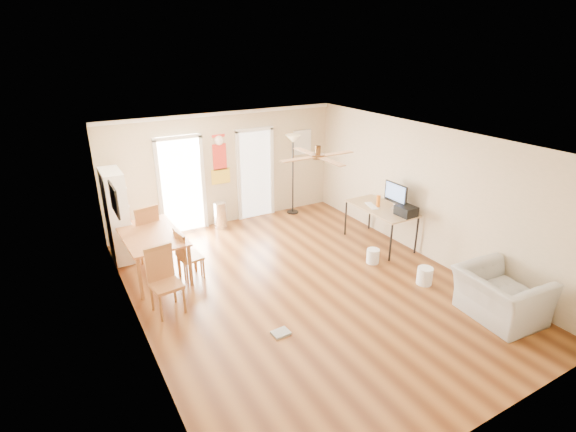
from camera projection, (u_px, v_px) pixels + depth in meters
floor at (305, 288)px, 7.67m from camera, size 7.00×7.00×0.00m
ceiling at (307, 141)px, 6.70m from camera, size 5.50×7.00×0.00m
wall_back at (225, 169)px, 10.00m from camera, size 5.50×0.04×2.60m
wall_front at (491, 335)px, 4.37m from camera, size 5.50×0.04×2.60m
wall_left at (135, 258)px, 5.92m from camera, size 0.04×7.00×2.60m
wall_right at (426, 192)px, 8.45m from camera, size 0.04×7.00×2.60m
crown_molding at (307, 144)px, 6.71m from camera, size 5.50×7.00×0.08m
kitchen_doorway at (182, 187)px, 9.60m from camera, size 0.90×0.10×2.10m
bathroom_doorway at (255, 175)px, 10.43m from camera, size 0.80×0.10×2.10m
wall_decal at (220, 159)px, 9.83m from camera, size 0.46×0.03×1.10m
ac_grille at (302, 142)px, 10.77m from camera, size 0.50×0.04×0.60m
framed_poster at (114, 199)px, 6.90m from camera, size 0.04×0.66×0.48m
ceiling_fan at (318, 156)px, 6.52m from camera, size 1.24×1.24×0.20m
bookshelf at (117, 216)px, 8.40m from camera, size 0.41×0.83×1.80m
dining_table at (153, 254)px, 7.98m from camera, size 1.02×1.66×0.82m
dining_chair_right_a at (191, 255)px, 7.84m from camera, size 0.42×0.42×0.92m
dining_chair_right_b at (189, 252)px, 7.93m from camera, size 0.40×0.40×0.91m
dining_chair_near at (166, 282)px, 6.80m from camera, size 0.49×0.49×1.08m
dining_chair_far at (144, 232)px, 8.52m from camera, size 0.55×0.55×1.13m
trash_can at (220, 215)px, 10.00m from camera, size 0.35×0.35×0.63m
torchiere_lamp at (293, 175)px, 10.65m from camera, size 0.38×0.38×1.97m
computer_desk at (380, 226)px, 9.20m from camera, size 0.76×1.53×0.82m
imac at (395, 197)px, 8.82m from camera, size 0.26×0.60×0.56m
keyboard at (372, 206)px, 9.11m from camera, size 0.26×0.45×0.02m
printer at (406, 211)px, 8.60m from camera, size 0.33×0.38×0.19m
orange_bottle at (378, 201)px, 9.05m from camera, size 0.09×0.09×0.25m
wastebasket_a at (373, 256)px, 8.48m from camera, size 0.25×0.25×0.29m
wastebasket_b at (425, 276)px, 7.74m from camera, size 0.35×0.35×0.31m
floor_cloth at (281, 333)px, 6.45m from camera, size 0.27×0.21×0.04m
armchair at (500, 296)px, 6.72m from camera, size 1.13×1.26×0.77m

